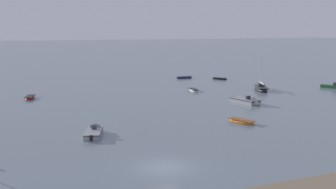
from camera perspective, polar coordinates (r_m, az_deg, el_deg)
ground_plane at (r=33.37m, az=-0.41°, el=-10.57°), size 800.00×800.00×0.00m
rowboat_moored_0 at (r=73.60m, az=3.74°, el=0.63°), size 1.67×3.60×0.55m
rowboat_moored_1 at (r=91.45m, az=7.53°, el=2.30°), size 3.10×3.53×0.56m
motorboat_moored_0 at (r=62.03m, az=11.65°, el=-1.10°), size 3.12×5.96×1.95m
rowboat_moored_3 at (r=69.33m, az=-19.45°, el=-0.43°), size 2.16×3.93×0.59m
sailboat_moored_0 at (r=76.55m, az=13.38°, el=0.87°), size 4.77×6.98×7.54m
motorboat_moored_1 at (r=83.56m, az=23.16°, el=1.02°), size 3.63×4.72×1.73m
motorboat_moored_2 at (r=44.17m, az=-10.66°, el=-5.40°), size 3.07×5.01×1.62m
rowboat_moored_4 at (r=49.42m, az=10.70°, el=-3.89°), size 2.53×3.87×0.58m
rowboat_moored_6 at (r=92.77m, az=2.36°, el=2.49°), size 4.06×1.47×0.64m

